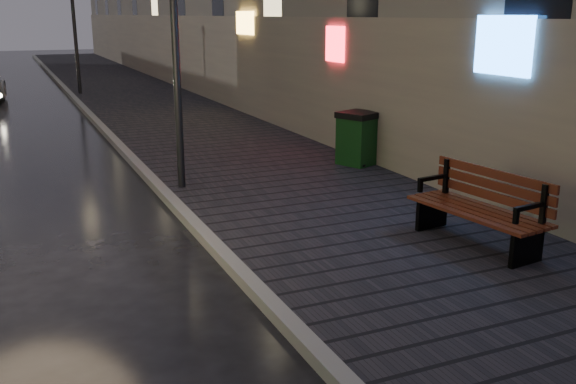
{
  "coord_description": "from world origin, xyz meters",
  "views": [
    {
      "loc": [
        -1.02,
        -5.39,
        3.27
      ],
      "look_at": [
        2.5,
        2.55,
        0.85
      ],
      "focal_mm": 40.0,
      "sensor_mm": 36.0,
      "label": 1
    }
  ],
  "objects_px": {
    "lamp_near": "(173,1)",
    "lamp_far": "(73,8)",
    "bench": "(481,208)",
    "trash_bin": "(358,138)"
  },
  "relations": [
    {
      "from": "lamp_near",
      "to": "bench",
      "type": "height_order",
      "value": "lamp_near"
    },
    {
      "from": "bench",
      "to": "trash_bin",
      "type": "distance_m",
      "value": 5.11
    },
    {
      "from": "bench",
      "to": "trash_bin",
      "type": "relative_size",
      "value": 1.9
    },
    {
      "from": "lamp_near",
      "to": "bench",
      "type": "distance_m",
      "value": 6.26
    },
    {
      "from": "lamp_near",
      "to": "lamp_far",
      "type": "distance_m",
      "value": 16.0
    },
    {
      "from": "lamp_near",
      "to": "lamp_far",
      "type": "relative_size",
      "value": 1.0
    },
    {
      "from": "bench",
      "to": "trash_bin",
      "type": "height_order",
      "value": "trash_bin"
    },
    {
      "from": "trash_bin",
      "to": "bench",
      "type": "bearing_deg",
      "value": -122.95
    },
    {
      "from": "lamp_far",
      "to": "trash_bin",
      "type": "height_order",
      "value": "lamp_far"
    },
    {
      "from": "bench",
      "to": "lamp_far",
      "type": "bearing_deg",
      "value": 90.78
    }
  ]
}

